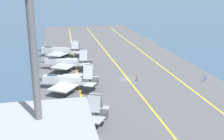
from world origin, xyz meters
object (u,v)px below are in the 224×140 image
(parked_jet_third, at_px, (66,62))
(parked_jet_fourth, at_px, (60,50))
(crew_blue_vest, at_px, (205,78))
(parked_jet_second, at_px, (68,80))
(parked_jet_nearest, at_px, (67,111))
(crew_brown_vest, at_px, (137,78))

(parked_jet_third, distance_m, parked_jet_fourth, 17.44)
(crew_blue_vest, bearing_deg, parked_jet_second, 88.37)
(parked_jet_fourth, relative_size, crew_blue_vest, 9.47)
(parked_jet_nearest, relative_size, parked_jet_third, 0.97)
(parked_jet_fourth, bearing_deg, parked_jet_third, -174.78)
(parked_jet_third, bearing_deg, parked_jet_fourth, 5.22)
(parked_jet_nearest, relative_size, crew_blue_vest, 8.80)
(parked_jet_nearest, distance_m, parked_jet_fourth, 52.74)
(parked_jet_nearest, height_order, parked_jet_third, parked_jet_third)
(parked_jet_second, relative_size, crew_brown_vest, 9.10)
(parked_jet_third, bearing_deg, crew_brown_vest, -128.12)
(parked_jet_third, height_order, parked_jet_fourth, parked_jet_third)
(parked_jet_nearest, height_order, crew_brown_vest, parked_jet_nearest)
(parked_jet_nearest, xyz_separation_m, crew_brown_vest, (21.07, -19.58, -1.52))
(parked_jet_second, distance_m, parked_jet_third, 17.48)
(parked_jet_nearest, distance_m, parked_jet_second, 17.92)
(parked_jet_nearest, height_order, parked_jet_second, parked_jet_second)
(parked_jet_second, bearing_deg, crew_brown_vest, -80.33)
(parked_jet_third, bearing_deg, crew_blue_vest, -117.30)
(parked_jet_fourth, relative_size, crew_brown_vest, 9.92)
(parked_jet_second, height_order, parked_jet_fourth, parked_jet_second)
(parked_jet_fourth, bearing_deg, crew_brown_vest, -147.96)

